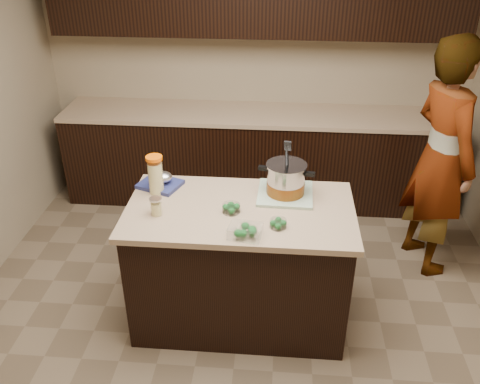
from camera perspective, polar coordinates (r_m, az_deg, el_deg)
The scene contains 13 objects.
ground_plane at distance 3.78m, azimuth -0.00°, elevation -13.53°, with size 4.00×4.00×0.00m, color brown.
room_shell at distance 2.89m, azimuth -0.00°, elevation 12.05°, with size 4.04×4.04×2.72m.
back_cabinets at distance 4.78m, azimuth 1.76°, elevation 9.55°, with size 3.60×0.63×2.33m.
island at distance 3.49m, azimuth -0.00°, elevation -8.12°, with size 1.46×0.81×0.90m.
dish_towel at distance 3.39m, azimuth 5.09°, elevation -0.18°, with size 0.36×0.36×0.02m, color #608F64.
stock_pot at distance 3.34m, azimuth 5.17°, elevation 1.28°, with size 0.37×0.31×0.38m.
lemonade_pitcher at distance 3.39m, azimuth -9.45°, elevation 1.75°, with size 0.12×0.12×0.26m.
mason_jar at distance 3.18m, azimuth -9.40°, elevation -1.65°, with size 0.09×0.09×0.12m.
broccoli_tub_left at distance 3.18m, azimuth -0.99°, elevation -1.88°, with size 0.13×0.13×0.05m.
broccoli_tub_right at distance 3.05m, azimuth 4.31°, elevation -3.59°, with size 0.13×0.13×0.05m.
broccoli_tub_rect at distance 2.96m, azimuth 0.59°, elevation -4.48°, with size 0.21×0.17×0.07m.
blue_tray at distance 3.51m, azimuth -8.86°, elevation 1.17°, with size 0.33×0.29×0.10m.
person at distance 4.09m, azimuth 21.65°, elevation 3.47°, with size 0.67×0.44×1.85m, color gray.
Camera 1 is at (0.23, -2.74, 2.60)m, focal length 38.00 mm.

